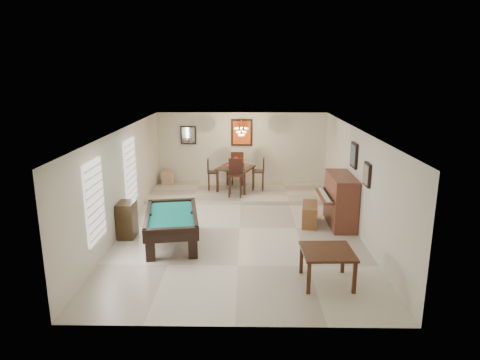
{
  "coord_description": "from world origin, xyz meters",
  "views": [
    {
      "loc": [
        0.18,
        -10.62,
        4.03
      ],
      "look_at": [
        0.0,
        0.6,
        1.15
      ],
      "focal_mm": 32.0,
      "sensor_mm": 36.0,
      "label": 1
    }
  ],
  "objects_px": {
    "dining_chair_south": "(235,178)",
    "corner_bench": "(168,178)",
    "pool_table": "(172,229)",
    "square_table": "(327,266)",
    "dining_chair_west": "(213,175)",
    "dining_chair_east": "(258,174)",
    "flower_vase": "(236,160)",
    "dining_chair_north": "(237,168)",
    "dining_table": "(236,177)",
    "apothecary_chest": "(127,220)",
    "upright_piano": "(334,200)",
    "piano_bench": "(310,214)",
    "chandelier": "(241,129)"
  },
  "relations": [
    {
      "from": "apothecary_chest",
      "to": "chandelier",
      "type": "xyz_separation_m",
      "value": [
        2.78,
        3.86,
        1.75
      ]
    },
    {
      "from": "apothecary_chest",
      "to": "dining_table",
      "type": "bearing_deg",
      "value": 56.89
    },
    {
      "from": "square_table",
      "to": "dining_chair_south",
      "type": "xyz_separation_m",
      "value": [
        -1.93,
        5.5,
        0.38
      ]
    },
    {
      "from": "upright_piano",
      "to": "dining_table",
      "type": "relative_size",
      "value": 1.5
    },
    {
      "from": "dining_chair_west",
      "to": "dining_chair_east",
      "type": "relative_size",
      "value": 0.95
    },
    {
      "from": "flower_vase",
      "to": "chandelier",
      "type": "relative_size",
      "value": 0.4
    },
    {
      "from": "pool_table",
      "to": "dining_chair_east",
      "type": "height_order",
      "value": "dining_chair_east"
    },
    {
      "from": "piano_bench",
      "to": "chandelier",
      "type": "height_order",
      "value": "chandelier"
    },
    {
      "from": "dining_chair_east",
      "to": "chandelier",
      "type": "bearing_deg",
      "value": -71.88
    },
    {
      "from": "dining_table",
      "to": "corner_bench",
      "type": "xyz_separation_m",
      "value": [
        -2.43,
        0.74,
        -0.24
      ]
    },
    {
      "from": "pool_table",
      "to": "square_table",
      "type": "distance_m",
      "value": 3.84
    },
    {
      "from": "square_table",
      "to": "flower_vase",
      "type": "relative_size",
      "value": 4.06
    },
    {
      "from": "square_table",
      "to": "chandelier",
      "type": "bearing_deg",
      "value": 105.75
    },
    {
      "from": "upright_piano",
      "to": "piano_bench",
      "type": "distance_m",
      "value": 0.76
    },
    {
      "from": "corner_bench",
      "to": "dining_chair_north",
      "type": "bearing_deg",
      "value": 0.49
    },
    {
      "from": "apothecary_chest",
      "to": "dining_chair_west",
      "type": "distance_m",
      "value": 4.39
    },
    {
      "from": "piano_bench",
      "to": "dining_chair_east",
      "type": "bearing_deg",
      "value": 113.52
    },
    {
      "from": "dining_chair_east",
      "to": "apothecary_chest",
      "type": "bearing_deg",
      "value": -35.91
    },
    {
      "from": "flower_vase",
      "to": "corner_bench",
      "type": "bearing_deg",
      "value": 162.96
    },
    {
      "from": "pool_table",
      "to": "dining_chair_north",
      "type": "bearing_deg",
      "value": 64.99
    },
    {
      "from": "corner_bench",
      "to": "chandelier",
      "type": "distance_m",
      "value": 3.33
    },
    {
      "from": "dining_chair_east",
      "to": "corner_bench",
      "type": "distance_m",
      "value": 3.28
    },
    {
      "from": "flower_vase",
      "to": "dining_chair_east",
      "type": "distance_m",
      "value": 0.89
    },
    {
      "from": "piano_bench",
      "to": "flower_vase",
      "type": "relative_size",
      "value": 4.17
    },
    {
      "from": "dining_chair_west",
      "to": "chandelier",
      "type": "xyz_separation_m",
      "value": [
        0.94,
        -0.12,
        1.56
      ]
    },
    {
      "from": "apothecary_chest",
      "to": "piano_bench",
      "type": "bearing_deg",
      "value": 11.89
    },
    {
      "from": "upright_piano",
      "to": "corner_bench",
      "type": "relative_size",
      "value": 3.45
    },
    {
      "from": "piano_bench",
      "to": "dining_chair_south",
      "type": "height_order",
      "value": "dining_chair_south"
    },
    {
      "from": "apothecary_chest",
      "to": "dining_chair_south",
      "type": "distance_m",
      "value": 4.12
    },
    {
      "from": "dining_chair_south",
      "to": "corner_bench",
      "type": "height_order",
      "value": "dining_chair_south"
    },
    {
      "from": "dining_chair_south",
      "to": "dining_chair_west",
      "type": "relative_size",
      "value": 1.15
    },
    {
      "from": "dining_chair_north",
      "to": "dining_chair_east",
      "type": "distance_m",
      "value": 1.03
    },
    {
      "from": "dining_chair_north",
      "to": "dining_chair_west",
      "type": "height_order",
      "value": "dining_chair_north"
    },
    {
      "from": "piano_bench",
      "to": "dining_chair_east",
      "type": "distance_m",
      "value": 3.32
    },
    {
      "from": "apothecary_chest",
      "to": "dining_chair_east",
      "type": "bearing_deg",
      "value": 50.11
    },
    {
      "from": "dining_chair_west",
      "to": "dining_chair_east",
      "type": "bearing_deg",
      "value": -93.06
    },
    {
      "from": "chandelier",
      "to": "flower_vase",
      "type": "bearing_deg",
      "value": 149.47
    },
    {
      "from": "upright_piano",
      "to": "flower_vase",
      "type": "height_order",
      "value": "upright_piano"
    },
    {
      "from": "upright_piano",
      "to": "dining_chair_north",
      "type": "bearing_deg",
      "value": 125.31
    },
    {
      "from": "square_table",
      "to": "piano_bench",
      "type": "distance_m",
      "value": 3.3
    },
    {
      "from": "dining_chair_south",
      "to": "corner_bench",
      "type": "distance_m",
      "value": 2.9
    },
    {
      "from": "square_table",
      "to": "upright_piano",
      "type": "height_order",
      "value": "upright_piano"
    },
    {
      "from": "dining_table",
      "to": "dining_chair_south",
      "type": "relative_size",
      "value": 0.91
    },
    {
      "from": "pool_table",
      "to": "flower_vase",
      "type": "distance_m",
      "value": 4.67
    },
    {
      "from": "pool_table",
      "to": "flower_vase",
      "type": "height_order",
      "value": "flower_vase"
    },
    {
      "from": "pool_table",
      "to": "apothecary_chest",
      "type": "xyz_separation_m",
      "value": [
        -1.18,
        0.42,
        0.08
      ]
    },
    {
      "from": "dining_table",
      "to": "apothecary_chest",
      "type": "bearing_deg",
      "value": -123.11
    },
    {
      "from": "upright_piano",
      "to": "dining_chair_south",
      "type": "height_order",
      "value": "upright_piano"
    },
    {
      "from": "dining_chair_south",
      "to": "chandelier",
      "type": "height_order",
      "value": "chandelier"
    },
    {
      "from": "dining_chair_east",
      "to": "flower_vase",
      "type": "bearing_deg",
      "value": -83.69
    }
  ]
}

